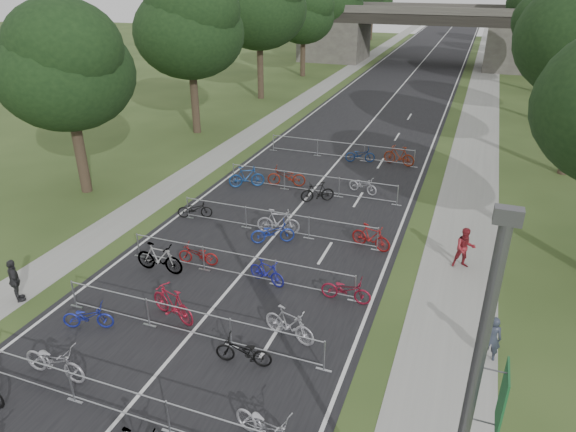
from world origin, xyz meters
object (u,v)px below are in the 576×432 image
pedestrian_c (15,281)px  pedestrian_b (465,248)px  overpass_bridge (424,35)px  pedestrian_a (492,338)px

pedestrian_c → pedestrian_b: bearing=-114.7°
pedestrian_b → pedestrian_c: 16.96m
overpass_bridge → pedestrian_a: (9.20, -55.50, -2.77)m
overpass_bridge → pedestrian_c: (-6.80, -58.20, -2.70)m
overpass_bridge → pedestrian_b: (8.10, -50.12, -2.68)m
overpass_bridge → pedestrian_c: 58.66m
pedestrian_a → pedestrian_b: size_ratio=0.90×
overpass_bridge → pedestrian_c: bearing=-96.7°
overpass_bridge → pedestrian_b: bearing=-80.8°
pedestrian_a → pedestrian_b: bearing=-76.0°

